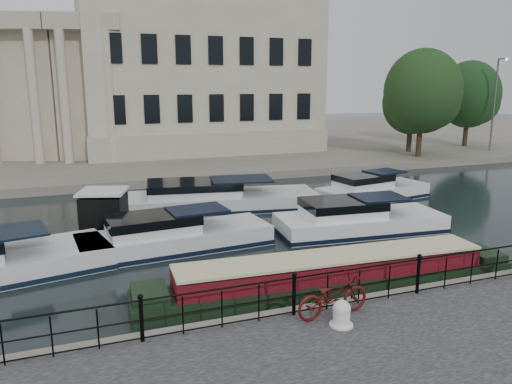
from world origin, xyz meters
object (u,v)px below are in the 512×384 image
mooring_bollard (342,314)px  harbour_hut (105,216)px  narrowboat (332,279)px  bicycle (333,296)px

mooring_bollard → harbour_hut: size_ratio=0.22×
harbour_hut → narrowboat: bearing=-34.7°
bicycle → harbour_hut: bearing=19.4°
bicycle → harbour_hut: harbour_hut is taller
bicycle → mooring_bollard: 0.61m
narrowboat → mooring_bollard: bearing=-112.2°
mooring_bollard → narrowboat: (1.51, 3.19, -0.51)m
mooring_bollard → narrowboat: 3.56m
bicycle → harbour_hut: (-5.08, 11.07, -0.16)m
bicycle → harbour_hut: size_ratio=0.68×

